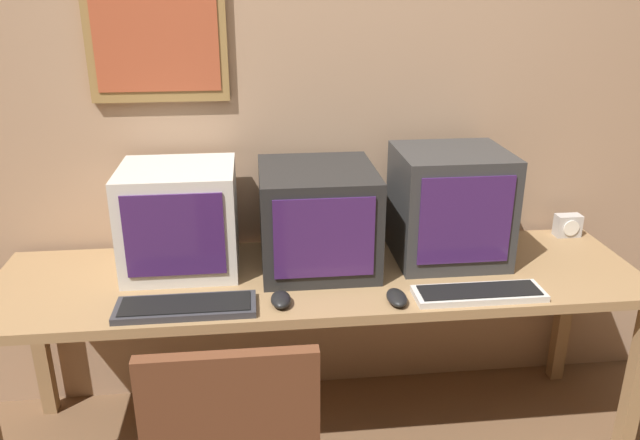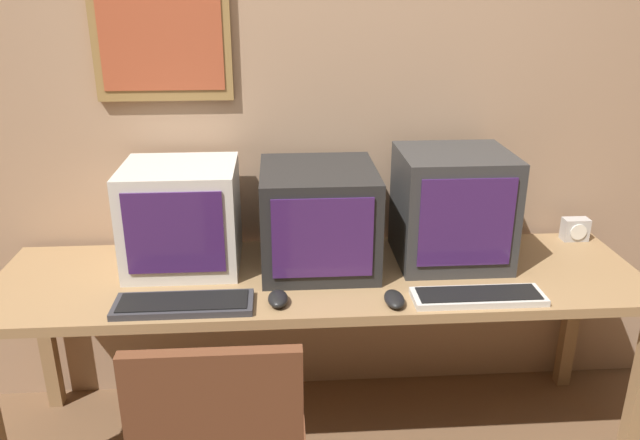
{
  "view_description": "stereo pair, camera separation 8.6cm",
  "coord_description": "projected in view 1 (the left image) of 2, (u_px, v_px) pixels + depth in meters",
  "views": [
    {
      "loc": [
        -0.23,
        -0.99,
        1.72
      ],
      "look_at": [
        0.0,
        1.05,
        0.93
      ],
      "focal_mm": 35.0,
      "sensor_mm": 36.0,
      "label": 1
    },
    {
      "loc": [
        -0.14,
        -1.0,
        1.72
      ],
      "look_at": [
        0.0,
        1.05,
        0.93
      ],
      "focal_mm": 35.0,
      "sensor_mm": 36.0,
      "label": 2
    }
  ],
  "objects": [
    {
      "name": "wall_back",
      "position": [
        308.0,
        96.0,
        2.42
      ],
      "size": [
        8.0,
        0.08,
        2.6
      ],
      "color": "tan",
      "rests_on": "ground_plane"
    },
    {
      "name": "desk",
      "position": [
        320.0,
        290.0,
        2.3
      ],
      "size": [
        2.35,
        0.64,
        0.72
      ],
      "color": "#99754C",
      "rests_on": "ground_plane"
    },
    {
      "name": "monitor_left",
      "position": [
        180.0,
        218.0,
        2.27
      ],
      "size": [
        0.41,
        0.37,
        0.39
      ],
      "color": "beige",
      "rests_on": "desk"
    },
    {
      "name": "monitor_center",
      "position": [
        318.0,
        217.0,
        2.3
      ],
      "size": [
        0.42,
        0.45,
        0.37
      ],
      "color": "black",
      "rests_on": "desk"
    },
    {
      "name": "monitor_right",
      "position": [
        449.0,
        205.0,
        2.35
      ],
      "size": [
        0.4,
        0.38,
        0.42
      ],
      "color": "#333333",
      "rests_on": "desk"
    },
    {
      "name": "keyboard_main",
      "position": [
        186.0,
        307.0,
        2.02
      ],
      "size": [
        0.45,
        0.16,
        0.03
      ],
      "color": "#333338",
      "rests_on": "desk"
    },
    {
      "name": "keyboard_side",
      "position": [
        479.0,
        293.0,
        2.11
      ],
      "size": [
        0.44,
        0.13,
        0.03
      ],
      "color": "beige",
      "rests_on": "desk"
    },
    {
      "name": "mouse_near_keyboard",
      "position": [
        281.0,
        300.0,
        2.05
      ],
      "size": [
        0.07,
        0.11,
        0.04
      ],
      "color": "black",
      "rests_on": "desk"
    },
    {
      "name": "mouse_far_corner",
      "position": [
        397.0,
        298.0,
        2.07
      ],
      "size": [
        0.07,
        0.12,
        0.04
      ],
      "color": "black",
      "rests_on": "desk"
    },
    {
      "name": "desk_clock",
      "position": [
        568.0,
        225.0,
        2.6
      ],
      "size": [
        0.1,
        0.06,
        0.09
      ],
      "color": "#B7B2AD",
      "rests_on": "desk"
    }
  ]
}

